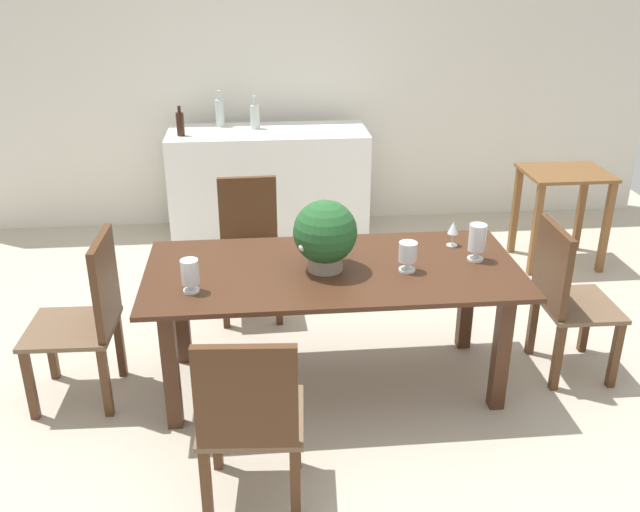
{
  "coord_description": "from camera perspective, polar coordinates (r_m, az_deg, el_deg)",
  "views": [
    {
      "loc": [
        -0.4,
        -3.56,
        2.33
      ],
      "look_at": [
        -0.05,
        0.05,
        0.72
      ],
      "focal_mm": 39.24,
      "sensor_mm": 36.0,
      "label": 1
    }
  ],
  "objects": [
    {
      "name": "chair_far_left",
      "position": [
        4.76,
        -5.79,
        1.29
      ],
      "size": [
        0.44,
        0.42,
        0.93
      ],
      "rotation": [
        0.0,
        0.0,
        0.03
      ],
      "color": "#4C2D19",
      "rests_on": "ground"
    },
    {
      "name": "chair_near_left",
      "position": [
        3.04,
        -5.77,
        -12.91
      ],
      "size": [
        0.49,
        0.48,
        0.92
      ],
      "rotation": [
        0.0,
        0.0,
        3.07
      ],
      "color": "#4C2D19",
      "rests_on": "ground"
    },
    {
      "name": "crystal_vase_right",
      "position": [
        3.55,
        -10.56,
        -1.4
      ],
      "size": [
        0.09,
        0.09,
        0.17
      ],
      "color": "silver",
      "rests_on": "dining_table"
    },
    {
      "name": "wine_bottle_tall",
      "position": [
        5.95,
        -8.17,
        11.53
      ],
      "size": [
        0.07,
        0.07,
        0.3
      ],
      "color": "#B2BFB7",
      "rests_on": "kitchen_counter"
    },
    {
      "name": "side_table",
      "position": [
        5.77,
        19.19,
        4.75
      ],
      "size": [
        0.63,
        0.52,
        0.76
      ],
      "color": "brown",
      "rests_on": "ground"
    },
    {
      "name": "chair_head_end",
      "position": [
        3.97,
        -18.32,
        -4.42
      ],
      "size": [
        0.48,
        0.48,
        0.96
      ],
      "rotation": [
        0.0,
        0.0,
        -1.6
      ],
      "color": "#4C2D19",
      "rests_on": "ground"
    },
    {
      "name": "crystal_vase_left",
      "position": [
        3.94,
        12.7,
        1.35
      ],
      "size": [
        0.1,
        0.1,
        0.21
      ],
      "color": "silver",
      "rests_on": "dining_table"
    },
    {
      "name": "kitchen_counter",
      "position": [
        5.93,
        -4.17,
        5.65
      ],
      "size": [
        1.62,
        0.63,
        0.96
      ],
      "primitive_type": "cube",
      "color": "white",
      "rests_on": "ground"
    },
    {
      "name": "dining_table",
      "position": [
        3.84,
        1.06,
        -2.43
      ],
      "size": [
        2.03,
        0.94,
        0.73
      ],
      "color": "#422616",
      "rests_on": "ground"
    },
    {
      "name": "flower_centerpiece",
      "position": [
        3.7,
        0.43,
        1.8
      ],
      "size": [
        0.34,
        0.34,
        0.39
      ],
      "color": "gray",
      "rests_on": "dining_table"
    },
    {
      "name": "ground_plane",
      "position": [
        4.27,
        0.78,
        -9.13
      ],
      "size": [
        7.04,
        7.04,
        0.0
      ],
      "primitive_type": "plane",
      "color": "#BCB29E"
    },
    {
      "name": "crystal_vase_center_near",
      "position": [
        3.75,
        7.17,
        0.2
      ],
      "size": [
        0.1,
        0.1,
        0.17
      ],
      "color": "silver",
      "rests_on": "dining_table"
    },
    {
      "name": "wine_bottle_dark",
      "position": [
        5.85,
        -5.33,
        11.29
      ],
      "size": [
        0.08,
        0.08,
        0.27
      ],
      "color": "#B2BFB7",
      "rests_on": "kitchen_counter"
    },
    {
      "name": "chair_foot_end",
      "position": [
        4.24,
        19.29,
        -2.85
      ],
      "size": [
        0.42,
        0.47,
        0.92
      ],
      "rotation": [
        0.0,
        0.0,
        1.55
      ],
      "color": "#4C2D19",
      "rests_on": "ground"
    },
    {
      "name": "wine_bottle_amber",
      "position": [
        5.7,
        -11.33,
        10.55
      ],
      "size": [
        0.06,
        0.06,
        0.24
      ],
      "color": "black",
      "rests_on": "kitchen_counter"
    },
    {
      "name": "back_wall",
      "position": [
        6.26,
        -1.8,
        14.4
      ],
      "size": [
        6.4,
        0.1,
        2.6
      ],
      "primitive_type": "cube",
      "color": "silver",
      "rests_on": "ground"
    },
    {
      "name": "wine_glass",
      "position": [
        4.11,
        10.8,
        2.19
      ],
      "size": [
        0.06,
        0.06,
        0.15
      ],
      "color": "silver",
      "rests_on": "dining_table"
    }
  ]
}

